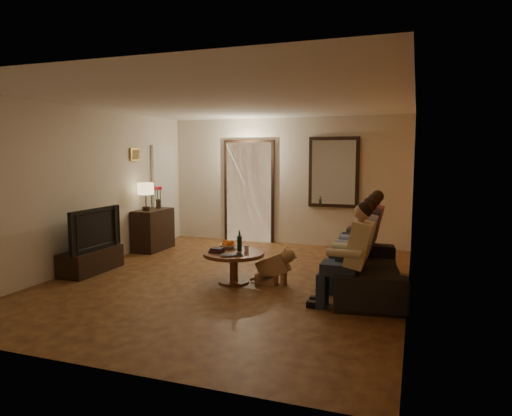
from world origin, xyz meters
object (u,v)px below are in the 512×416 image
(tv, at_px, (90,229))
(dog, at_px, (273,265))
(sofa, at_px, (369,267))
(person_d, at_px, (368,235))
(person_b, at_px, (359,250))
(coffee_table, at_px, (234,267))
(person_c, at_px, (364,242))
(tv_stand, at_px, (91,261))
(bowl, at_px, (228,246))
(dresser, at_px, (153,230))
(table_lamp, at_px, (146,197))
(wine_bottle, at_px, (239,240))
(laptop, at_px, (233,256))
(person_a, at_px, (353,260))

(tv, bearing_deg, dog, -84.45)
(sofa, xyz_separation_m, person_d, (-0.10, 0.90, 0.28))
(person_b, bearing_deg, coffee_table, 179.88)
(person_c, bearing_deg, sofa, -71.57)
(tv_stand, xyz_separation_m, bowl, (2.18, 0.40, 0.30))
(person_c, distance_m, dog, 1.34)
(dresser, distance_m, table_lamp, 0.70)
(person_d, relative_size, coffee_table, 1.36)
(dresser, bearing_deg, table_lamp, -90.00)
(sofa, bearing_deg, wine_bottle, 89.03)
(sofa, xyz_separation_m, person_c, (-0.10, 0.30, 0.28))
(person_b, bearing_deg, table_lamp, 161.09)
(bowl, bearing_deg, tv_stand, -169.56)
(wine_bottle, bearing_deg, dresser, 147.56)
(tv_stand, bearing_deg, table_lamp, 90.00)
(dog, bearing_deg, person_d, 46.24)
(dresser, xyz_separation_m, table_lamp, (0.00, -0.22, 0.66))
(coffee_table, relative_size, bowl, 3.40)
(person_c, relative_size, coffee_table, 1.36)
(dresser, height_order, dog, dresser)
(person_c, height_order, wine_bottle, person_c)
(tv_stand, relative_size, dog, 1.93)
(tv_stand, relative_size, person_d, 0.90)
(wine_bottle, bearing_deg, person_d, 32.49)
(sofa, relative_size, person_c, 1.82)
(person_c, bearing_deg, laptop, -152.34)
(sofa, distance_m, bowl, 2.06)
(person_d, xyz_separation_m, bowl, (-1.95, -0.98, -0.12))
(person_a, distance_m, bowl, 2.12)
(person_d, relative_size, wine_bottle, 3.87)
(person_a, height_order, wine_bottle, person_a)
(table_lamp, bearing_deg, tv, -90.00)
(dog, bearing_deg, person_b, -0.94)
(bowl, bearing_deg, coffee_table, -50.71)
(laptop, bearing_deg, dresser, 106.01)
(person_c, distance_m, coffee_table, 1.91)
(dresser, bearing_deg, wine_bottle, -32.44)
(person_a, distance_m, person_c, 1.20)
(tv_stand, distance_m, bowl, 2.24)
(person_d, distance_m, wine_bottle, 2.04)
(table_lamp, xyz_separation_m, person_d, (4.13, -0.22, -0.46))
(table_lamp, distance_m, laptop, 3.04)
(tv, relative_size, dog, 2.04)
(person_b, distance_m, coffee_table, 1.81)
(sofa, height_order, dog, sofa)
(dresser, bearing_deg, person_a, -28.41)
(table_lamp, distance_m, tv, 1.64)
(dresser, distance_m, person_d, 4.16)
(tv, bearing_deg, sofa, -83.56)
(tv_stand, relative_size, person_b, 0.90)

